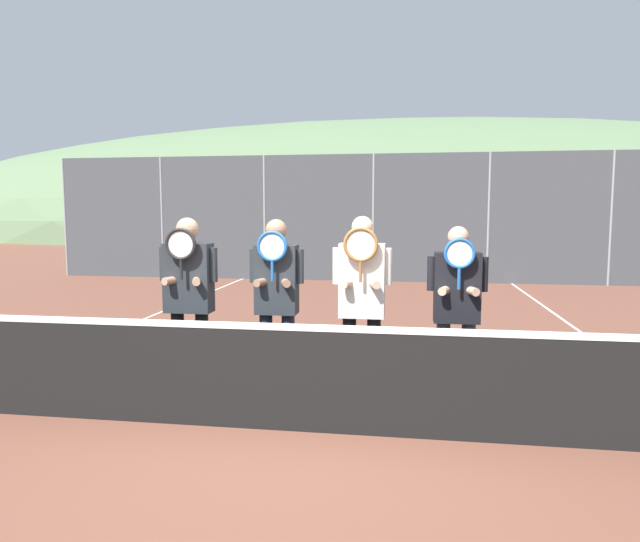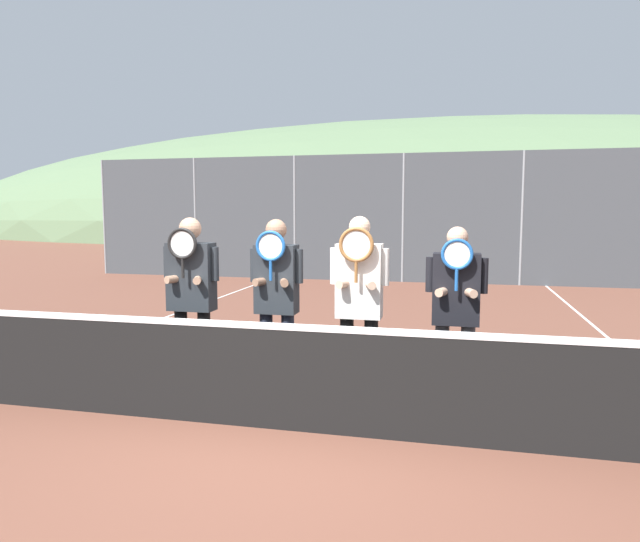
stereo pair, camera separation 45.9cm
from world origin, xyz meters
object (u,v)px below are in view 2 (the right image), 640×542
at_px(player_center_left, 276,294).
at_px(car_far_left, 254,239).
at_px(car_left_of_center, 410,240).
at_px(player_leftmost, 191,289).
at_px(player_rightmost, 456,305).
at_px(player_center_right, 359,297).
at_px(car_center, 590,244).

distance_m(player_center_left, car_far_left, 14.23).
distance_m(car_far_left, car_left_of_center, 5.39).
relative_size(player_leftmost, player_rightmost, 1.04).
bearing_deg(car_far_left, player_rightmost, -62.86).
distance_m(player_leftmost, player_center_left, 0.88).
height_order(player_center_left, car_left_of_center, car_left_of_center).
bearing_deg(player_leftmost, player_center_right, -1.59).
distance_m(player_center_right, car_left_of_center, 13.28).
bearing_deg(player_center_right, car_center, 70.35).
bearing_deg(player_rightmost, player_center_right, -172.73).
bearing_deg(car_left_of_center, player_center_right, -87.60).
height_order(car_left_of_center, car_center, car_left_of_center).
xyz_separation_m(player_center_right, car_far_left, (-5.94, 13.42, -0.18)).
relative_size(car_left_of_center, car_center, 1.07).
bearing_deg(player_center_right, player_leftmost, 178.41).
relative_size(car_far_left, car_center, 0.99).
xyz_separation_m(player_leftmost, player_rightmost, (2.62, 0.06, -0.07)).
xyz_separation_m(player_center_right, car_left_of_center, (-0.56, 13.27, -0.12)).
height_order(player_leftmost, car_center, player_leftmost).
relative_size(player_leftmost, player_center_right, 0.99).
xyz_separation_m(player_center_left, car_left_of_center, (0.30, 13.14, -0.10)).
height_order(player_rightmost, car_left_of_center, car_left_of_center).
xyz_separation_m(player_leftmost, player_center_left, (0.88, 0.08, -0.03)).
relative_size(player_center_left, player_rightmost, 1.04).
distance_m(player_leftmost, car_left_of_center, 13.27).
bearing_deg(player_rightmost, car_center, 73.59).
relative_size(player_center_right, car_far_left, 0.42).
bearing_deg(player_leftmost, car_left_of_center, 84.92).
bearing_deg(car_left_of_center, player_rightmost, -83.75).
bearing_deg(car_left_of_center, player_center_left, -91.30).
xyz_separation_m(player_center_left, car_center, (5.70, 13.43, -0.17)).
bearing_deg(player_leftmost, car_far_left, 107.46).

